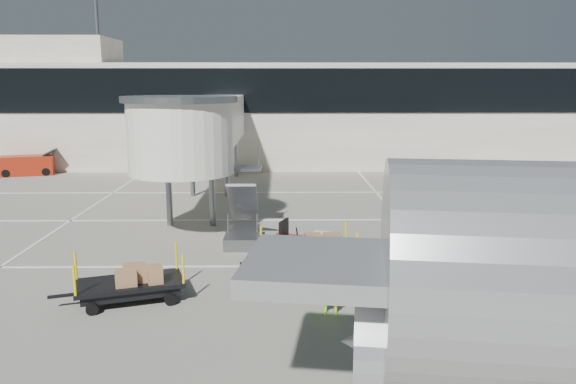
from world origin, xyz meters
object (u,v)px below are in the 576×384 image
belt_loader (27,165)px  minivan (429,180)px  suitcase_cart (437,237)px  ground_worker (331,285)px  box_cart_far (127,285)px  box_cart_near (312,254)px  baggage_tug (301,245)px

belt_loader → minivan: bearing=-32.9°
suitcase_cart → ground_worker: size_ratio=2.24×
box_cart_far → belt_loader: belt_loader is taller
ground_worker → box_cart_near: bearing=105.4°
suitcase_cart → box_cart_near: bearing=-158.2°
ground_worker → minivan: size_ratio=0.38×
baggage_tug → minivan: 13.91m
baggage_tug → box_cart_far: size_ratio=0.60×
box_cart_near → belt_loader: belt_loader is taller
box_cart_near → belt_loader: 28.85m
minivan → belt_loader: belt_loader is taller
ground_worker → belt_loader: bearing=137.9°
ground_worker → minivan: 18.26m
minivan → box_cart_near: bearing=-108.6°
suitcase_cart → box_cart_near: size_ratio=0.96×
minivan → belt_loader: bearing=174.3°
ground_worker → baggage_tug: bearing=107.1°
box_cart_near → ground_worker: size_ratio=2.35×
suitcase_cart → box_cart_far: (-10.90, -5.28, 0.01)m
baggage_tug → belt_loader: size_ratio=0.59×
suitcase_cart → ground_worker: bearing=-132.0°
baggage_tug → suitcase_cart: size_ratio=0.61×
box_cart_near → ground_worker: (0.37, -3.70, 0.24)m
baggage_tug → box_cart_far: 6.97m
baggage_tug → minivan: (7.90, 11.44, 0.47)m
box_cart_near → ground_worker: 3.73m
baggage_tug → belt_loader: 27.44m
suitcase_cart → ground_worker: ground_worker is taller
baggage_tug → belt_loader: bearing=153.3°
box_cart_near → box_cart_far: box_cart_near is taller
minivan → box_cart_far: bearing=-118.7°
ground_worker → minivan: (7.21, 16.78, 0.11)m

